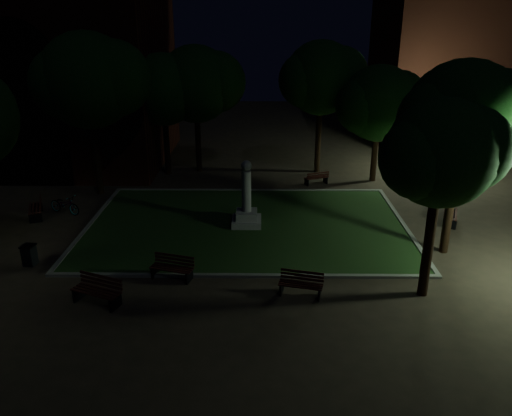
% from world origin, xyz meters
% --- Properties ---
extents(ground, '(80.00, 80.00, 0.00)m').
position_xyz_m(ground, '(0.00, 0.00, 0.00)').
color(ground, '#3C2F24').
extents(lawn, '(15.00, 10.00, 0.08)m').
position_xyz_m(lawn, '(0.00, 2.00, 0.04)').
color(lawn, '#234219').
rests_on(lawn, ground).
extents(lawn_kerb, '(15.40, 10.40, 0.12)m').
position_xyz_m(lawn_kerb, '(0.00, 2.00, 0.06)').
color(lawn_kerb, slate).
rests_on(lawn_kerb, ground).
extents(monument, '(1.40, 1.40, 3.20)m').
position_xyz_m(monument, '(0.00, 2.00, 0.96)').
color(monument, gray).
rests_on(monument, lawn).
extents(building_main, '(20.00, 12.00, 15.00)m').
position_xyz_m(building_main, '(-15.86, 13.79, 7.38)').
color(building_main, '#44180F').
rests_on(building_main, ground).
extents(building_far, '(16.00, 10.00, 12.00)m').
position_xyz_m(building_far, '(18.00, 20.00, 6.00)').
color(building_far, '#44180F').
rests_on(building_far, ground).
extents(tree_north_wl, '(5.38, 4.39, 7.54)m').
position_xyz_m(tree_north_wl, '(-5.19, 10.55, 5.34)').
color(tree_north_wl, black).
rests_on(tree_north_wl, ground).
extents(tree_north_er, '(5.57, 4.55, 8.25)m').
position_xyz_m(tree_north_er, '(4.44, 11.13, 5.96)').
color(tree_north_er, black).
rests_on(tree_north_er, ground).
extents(tree_ne, '(5.50, 4.49, 6.99)m').
position_xyz_m(tree_ne, '(7.68, 9.21, 4.74)').
color(tree_ne, black).
rests_on(tree_ne, ground).
extents(tree_east, '(5.66, 4.62, 8.07)m').
position_xyz_m(tree_east, '(8.67, -0.77, 5.76)').
color(tree_east, black).
rests_on(tree_east, ground).
extents(tree_se, '(4.49, 3.67, 7.14)m').
position_xyz_m(tree_se, '(6.67, -4.31, 5.29)').
color(tree_se, black).
rests_on(tree_se, ground).
extents(tree_nw, '(6.29, 5.13, 8.89)m').
position_xyz_m(tree_nw, '(-8.39, 6.66, 6.32)').
color(tree_nw, black).
rests_on(tree_nw, ground).
extents(tree_far_north, '(5.83, 4.76, 7.97)m').
position_xyz_m(tree_far_north, '(-3.27, 11.22, 5.58)').
color(tree_far_north, black).
rests_on(tree_far_north, ground).
extents(lamppost_nw, '(1.18, 0.28, 4.54)m').
position_xyz_m(lamppost_nw, '(-11.28, 8.51, 3.17)').
color(lamppost_nw, black).
rests_on(lamppost_nw, ground).
extents(lamppost_ne, '(1.18, 0.28, 4.30)m').
position_xyz_m(lamppost_ne, '(11.46, 10.70, 3.02)').
color(lamppost_ne, black).
rests_on(lamppost_ne, ground).
extents(bench_near_left, '(1.76, 1.02, 0.91)m').
position_xyz_m(bench_near_left, '(-2.72, -3.19, 0.43)').
color(bench_near_left, black).
rests_on(bench_near_left, ground).
extents(bench_near_right, '(1.68, 0.91, 0.87)m').
position_xyz_m(bench_near_right, '(2.15, -4.37, 0.41)').
color(bench_near_right, black).
rests_on(bench_near_right, ground).
extents(bench_west_near, '(1.91, 1.28, 0.99)m').
position_xyz_m(bench_west_near, '(-5.05, -5.01, 0.47)').
color(bench_west_near, black).
rests_on(bench_west_near, ground).
extents(bench_left_side, '(1.23, 1.87, 0.97)m').
position_xyz_m(bench_left_side, '(-10.62, 3.04, 0.46)').
color(bench_left_side, black).
rests_on(bench_left_side, ground).
extents(bench_right_side, '(1.20, 1.86, 0.97)m').
position_xyz_m(bench_right_side, '(9.90, 2.48, 0.45)').
color(bench_right_side, black).
rests_on(bench_right_side, ground).
extents(bench_far_side, '(1.54, 1.00, 0.80)m').
position_xyz_m(bench_far_side, '(4.04, 8.44, 0.38)').
color(bench_far_side, black).
rests_on(bench_far_side, ground).
extents(trash_bin, '(0.58, 0.58, 0.87)m').
position_xyz_m(trash_bin, '(-8.73, -2.14, 0.44)').
color(trash_bin, black).
rests_on(trash_bin, ground).
extents(bicycle, '(1.99, 1.37, 0.99)m').
position_xyz_m(bicycle, '(-9.38, 3.54, 0.50)').
color(bicycle, black).
rests_on(bicycle, ground).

